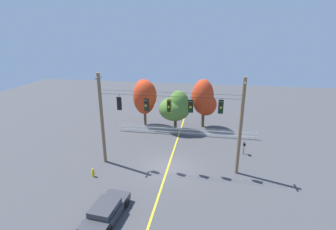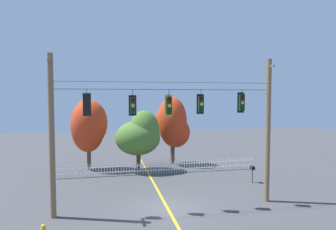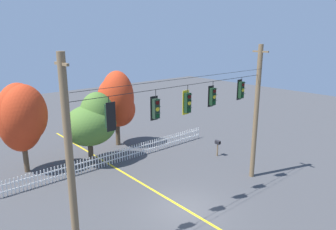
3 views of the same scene
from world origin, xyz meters
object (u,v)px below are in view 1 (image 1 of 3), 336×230
at_px(autumn_maple_mid, 176,107).
at_px(traffic_signal_southbound_primary, 120,103).
at_px(autumn_oak_far_east, 203,99).
at_px(fire_hydrant, 93,173).
at_px(traffic_signal_westbound_side, 146,105).
at_px(traffic_signal_northbound_secondary, 191,107).
at_px(traffic_signal_eastbound_side, 221,107).
at_px(parked_car, 106,211).
at_px(autumn_maple_near_fence, 145,96).
at_px(roadside_mailbox, 244,145).
at_px(traffic_signal_northbound_primary, 169,106).

bearing_deg(autumn_maple_mid, traffic_signal_southbound_primary, -112.87).
distance_m(autumn_oak_far_east, fire_hydrant, 16.93).
relative_size(traffic_signal_westbound_side, traffic_signal_northbound_secondary, 1.04).
height_order(traffic_signal_eastbound_side, parked_car, traffic_signal_eastbound_side).
distance_m(traffic_signal_northbound_secondary, autumn_oak_far_east, 11.38).
bearing_deg(fire_hydrant, traffic_signal_eastbound_side, 14.29).
xyz_separation_m(traffic_signal_eastbound_side, autumn_maple_near_fence, (-9.48, 10.66, -2.11)).
bearing_deg(traffic_signal_westbound_side, parked_car, -98.04).
relative_size(fire_hydrant, roadside_mailbox, 0.59).
distance_m(traffic_signal_westbound_side, traffic_signal_northbound_secondary, 3.96).
relative_size(autumn_oak_far_east, fire_hydrant, 8.37).
bearing_deg(traffic_signal_southbound_primary, traffic_signal_eastbound_side, 0.13).
bearing_deg(traffic_signal_southbound_primary, autumn_maple_mid, 67.13).
relative_size(traffic_signal_westbound_side, autumn_oak_far_east, 0.23).
bearing_deg(traffic_signal_southbound_primary, autumn_oak_far_east, 57.25).
bearing_deg(traffic_signal_northbound_primary, autumn_maple_mid, 93.95).
xyz_separation_m(traffic_signal_southbound_primary, autumn_oak_far_east, (7.18, 11.17, -2.18)).
bearing_deg(traffic_signal_eastbound_side, roadside_mailbox, 54.33).
distance_m(traffic_signal_northbound_primary, roadside_mailbox, 9.62).
bearing_deg(traffic_signal_northbound_secondary, autumn_maple_mid, 105.46).
xyz_separation_m(traffic_signal_eastbound_side, autumn_oak_far_east, (-1.79, 11.15, -2.24)).
distance_m(traffic_signal_eastbound_side, parked_car, 12.05).
xyz_separation_m(traffic_signal_southbound_primary, traffic_signal_northbound_secondary, (6.42, 0.02, -0.01)).
xyz_separation_m(autumn_maple_mid, autumn_oak_far_east, (3.30, 1.97, 0.75)).
xyz_separation_m(traffic_signal_southbound_primary, autumn_maple_near_fence, (-0.51, 10.68, -2.04)).
height_order(traffic_signal_southbound_primary, autumn_maple_near_fence, traffic_signal_southbound_primary).
height_order(traffic_signal_southbound_primary, roadside_mailbox, traffic_signal_southbound_primary).
xyz_separation_m(autumn_maple_near_fence, roadside_mailbox, (12.29, -6.74, -2.98)).
bearing_deg(fire_hydrant, autumn_oak_far_east, 57.04).
bearing_deg(traffic_signal_northbound_secondary, roadside_mailbox, 36.14).
relative_size(traffic_signal_northbound_secondary, traffic_signal_eastbound_side, 1.03).
bearing_deg(traffic_signal_southbound_primary, traffic_signal_northbound_primary, 0.25).
relative_size(traffic_signal_westbound_side, traffic_signal_eastbound_side, 1.07).
distance_m(traffic_signal_westbound_side, roadside_mailbox, 11.26).
bearing_deg(traffic_signal_eastbound_side, autumn_maple_near_fence, 131.65).
bearing_deg(traffic_signal_westbound_side, fire_hydrant, -147.32).
bearing_deg(roadside_mailbox, traffic_signal_westbound_side, -157.20).
xyz_separation_m(traffic_signal_northbound_primary, autumn_maple_near_fence, (-5.02, 10.66, -1.96)).
height_order(autumn_maple_mid, autumn_oak_far_east, autumn_oak_far_east).
height_order(parked_car, roadside_mailbox, roadside_mailbox).
bearing_deg(traffic_signal_southbound_primary, autumn_maple_near_fence, 92.74).
xyz_separation_m(autumn_oak_far_east, fire_hydrant, (-9.01, -13.90, -3.52)).
xyz_separation_m(traffic_signal_northbound_primary, autumn_oak_far_east, (2.67, 11.15, -2.09)).
height_order(traffic_signal_northbound_secondary, parked_car, traffic_signal_northbound_secondary).
height_order(traffic_signal_northbound_secondary, roadside_mailbox, traffic_signal_northbound_secondary).
relative_size(autumn_maple_near_fence, autumn_oak_far_east, 0.97).
height_order(autumn_maple_near_fence, autumn_oak_far_east, autumn_oak_far_east).
xyz_separation_m(traffic_signal_northbound_primary, parked_car, (-3.12, -7.56, -5.39)).
distance_m(traffic_signal_westbound_side, fire_hydrant, 7.59).
xyz_separation_m(traffic_signal_eastbound_side, roadside_mailbox, (2.81, 3.92, -5.09)).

